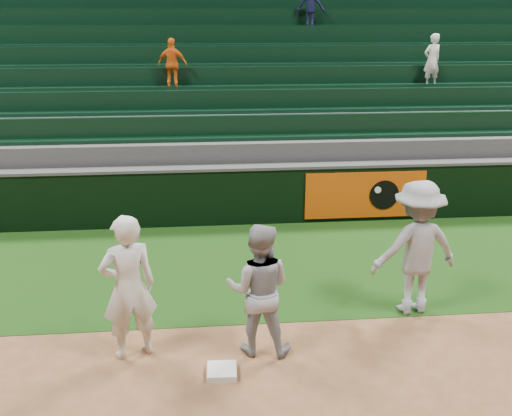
% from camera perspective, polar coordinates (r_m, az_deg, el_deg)
% --- Properties ---
extents(ground, '(70.00, 70.00, 0.00)m').
position_cam_1_polar(ground, '(7.61, -1.40, -15.06)').
color(ground, brown).
rests_on(ground, ground).
extents(foul_grass, '(36.00, 4.20, 0.01)m').
position_cam_1_polar(foul_grass, '(10.23, -2.60, -5.70)').
color(foul_grass, '#12330C').
rests_on(foul_grass, ground).
extents(first_base, '(0.38, 0.38, 0.08)m').
position_cam_1_polar(first_base, '(7.36, -3.44, -16.00)').
color(first_base, white).
rests_on(first_base, ground).
extents(first_baseman, '(0.82, 0.67, 1.94)m').
position_cam_1_polar(first_baseman, '(7.43, -12.63, -7.78)').
color(first_baseman, silver).
rests_on(first_baseman, ground).
extents(baserunner, '(0.98, 0.83, 1.78)m').
position_cam_1_polar(baserunner, '(7.39, 0.28, -8.14)').
color(baserunner, '#979AA1').
rests_on(baserunner, ground).
extents(base_coach, '(1.39, 0.91, 2.02)m').
position_cam_1_polar(base_coach, '(8.63, 15.72, -3.87)').
color(base_coach, '#9497A1').
rests_on(base_coach, foul_grass).
extents(field_wall, '(36.00, 0.45, 1.25)m').
position_cam_1_polar(field_wall, '(12.07, -3.05, 1.33)').
color(field_wall, black).
rests_on(field_wall, ground).
extents(stadium_seating, '(36.00, 5.95, 5.12)m').
position_cam_1_polar(stadium_seating, '(15.50, -3.84, 9.25)').
color(stadium_seating, '#3A3A3D').
rests_on(stadium_seating, ground).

